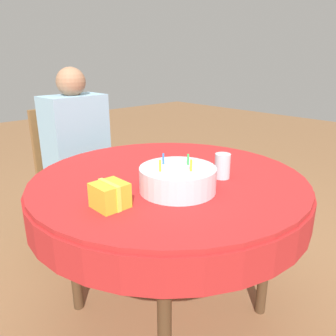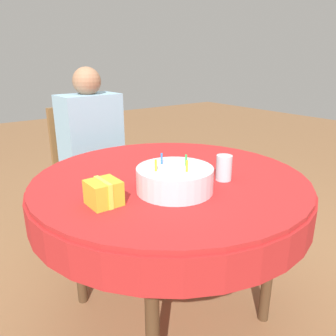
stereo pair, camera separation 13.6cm
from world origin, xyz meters
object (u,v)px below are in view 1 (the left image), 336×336
drinking_glass (222,166)px  gift_box (110,195)px  chair (73,170)px  person (78,143)px  birthday_cake (178,179)px

drinking_glass → gift_box: size_ratio=0.94×
chair → gift_box: (-0.40, -1.08, 0.27)m
chair → person: bearing=-90.0°
birthday_cake → gift_box: size_ratio=2.61×
person → birthday_cake: 1.05m
chair → gift_box: 1.18m
drinking_glass → chair: bearing=95.6°
chair → birthday_cake: chair is taller
birthday_cake → drinking_glass: bearing=-7.0°
birthday_cake → gift_box: 0.28m
person → gift_box: person is taller
drinking_glass → birthday_cake: bearing=173.0°
birthday_cake → drinking_glass: birthday_cake is taller
chair → birthday_cake: 1.17m
birthday_cake → drinking_glass: size_ratio=2.77×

